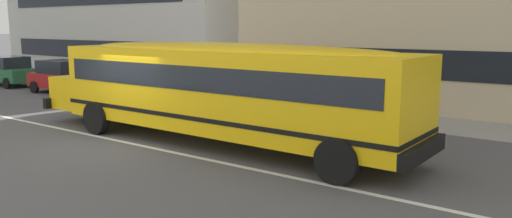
% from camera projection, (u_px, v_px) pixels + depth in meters
% --- Properties ---
extents(ground_plane, '(400.00, 400.00, 0.00)m').
position_uv_depth(ground_plane, '(126.00, 143.00, 14.42)').
color(ground_plane, '#4C4C4F').
extents(sidewalk_far, '(120.00, 3.00, 0.01)m').
position_uv_depth(sidewalk_far, '(281.00, 107.00, 20.83)').
color(sidewalk_far, gray).
rests_on(sidewalk_far, ground_plane).
extents(lane_centreline, '(110.00, 0.16, 0.01)m').
position_uv_depth(lane_centreline, '(126.00, 142.00, 14.41)').
color(lane_centreline, silver).
rests_on(lane_centreline, ground_plane).
extents(school_bus, '(12.92, 3.11, 2.88)m').
position_uv_depth(school_bus, '(218.00, 85.00, 13.97)').
color(school_bus, yellow).
rests_on(school_bus, ground_plane).
extents(parked_car_green_by_entrance, '(3.93, 1.93, 1.64)m').
position_uv_depth(parked_car_green_by_entrance, '(9.00, 71.00, 28.07)').
color(parked_car_green_by_entrance, '#236038').
rests_on(parked_car_green_by_entrance, ground_plane).
extents(parked_car_red_by_hydrant, '(3.93, 1.94, 1.64)m').
position_uv_depth(parked_car_red_by_hydrant, '(64.00, 76.00, 24.91)').
color(parked_car_red_by_hydrant, maroon).
rests_on(parked_car_red_by_hydrant, ground_plane).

